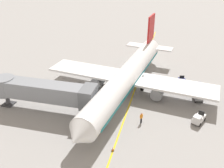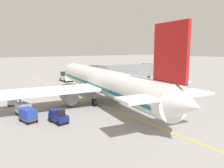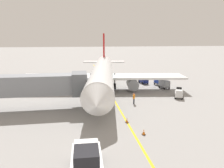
# 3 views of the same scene
# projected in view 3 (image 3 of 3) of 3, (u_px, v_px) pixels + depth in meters

# --- Properties ---
(ground_plane) EXTENTS (400.00, 400.00, 0.00)m
(ground_plane) POSITION_uv_depth(u_px,v_px,m) (109.00, 91.00, 38.76)
(ground_plane) COLOR gray
(gate_lead_in_line) EXTENTS (0.24, 80.00, 0.01)m
(gate_lead_in_line) POSITION_uv_depth(u_px,v_px,m) (109.00, 91.00, 38.76)
(gate_lead_in_line) COLOR gold
(gate_lead_in_line) RESTS_ON ground
(parked_airliner) EXTENTS (30.43, 37.30, 10.63)m
(parked_airliner) POSITION_uv_depth(u_px,v_px,m) (102.00, 74.00, 38.09)
(parked_airliner) COLOR white
(parked_airliner) RESTS_ON ground
(jet_bridge) EXTENTS (16.68, 3.50, 4.98)m
(jet_bridge) POSITION_uv_depth(u_px,v_px,m) (24.00, 85.00, 27.90)
(jet_bridge) COLOR gray
(jet_bridge) RESTS_ON ground
(pushback_tractor) EXTENTS (2.32, 4.46, 2.40)m
(pushback_tractor) POSITION_uv_depth(u_px,v_px,m) (87.00, 161.00, 14.92)
(pushback_tractor) COLOR silver
(pushback_tractor) RESTS_ON ground
(baggage_tug_lead) EXTENTS (2.16, 2.77, 1.62)m
(baggage_tug_lead) POSITION_uv_depth(u_px,v_px,m) (179.00, 94.00, 34.43)
(baggage_tug_lead) COLOR silver
(baggage_tug_lead) RESTS_ON ground
(baggage_tug_trailing) EXTENTS (1.66, 2.67, 1.62)m
(baggage_tug_trailing) POSITION_uv_depth(u_px,v_px,m) (144.00, 80.00, 45.12)
(baggage_tug_trailing) COLOR navy
(baggage_tug_trailing) RESTS_ON ground
(baggage_cart_front) EXTENTS (1.76, 2.98, 1.58)m
(baggage_cart_front) POSITION_uv_depth(u_px,v_px,m) (164.00, 84.00, 40.70)
(baggage_cart_front) COLOR #4C4C51
(baggage_cart_front) RESTS_ON ground
(baggage_cart_second_in_train) EXTENTS (1.76, 2.98, 1.58)m
(baggage_cart_second_in_train) POSITION_uv_depth(u_px,v_px,m) (159.00, 81.00, 43.47)
(baggage_cart_second_in_train) COLOR #4C4C51
(baggage_cart_second_in_train) RESTS_ON ground
(ground_crew_wing_walker) EXTENTS (0.45, 0.67, 1.69)m
(ground_crew_wing_walker) POSITION_uv_depth(u_px,v_px,m) (134.00, 98.00, 31.09)
(ground_crew_wing_walker) COLOR #232328
(ground_crew_wing_walker) RESTS_ON ground
(safety_cone_nose_left) EXTENTS (0.36, 0.36, 0.59)m
(safety_cone_nose_left) POSITION_uv_depth(u_px,v_px,m) (127.00, 120.00, 24.37)
(safety_cone_nose_left) COLOR black
(safety_cone_nose_left) RESTS_ON ground
(safety_cone_nose_right) EXTENTS (0.36, 0.36, 0.59)m
(safety_cone_nose_right) POSITION_uv_depth(u_px,v_px,m) (144.00, 132.00, 21.33)
(safety_cone_nose_right) COLOR black
(safety_cone_nose_right) RESTS_ON ground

